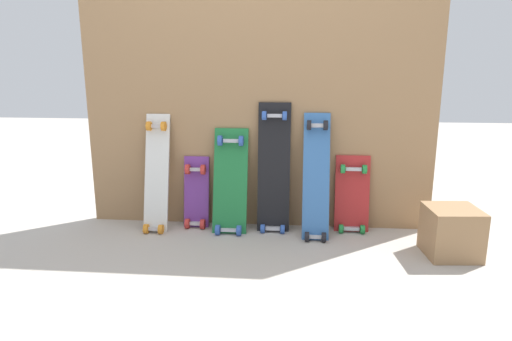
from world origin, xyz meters
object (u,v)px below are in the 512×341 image
object	(u,v)px
wooden_crate	(451,232)
skateboard_green	(230,185)
skateboard_white	(156,178)
skateboard_blue	(316,181)
skateboard_purple	(196,196)
skateboard_red	(352,199)
skateboard_black	(274,172)

from	to	relation	value
wooden_crate	skateboard_green	bearing A→B (deg)	167.28
skateboard_white	wooden_crate	size ratio (longest dim) A/B	2.89
skateboard_blue	wooden_crate	bearing A→B (deg)	-19.15
skateboard_purple	skateboard_blue	distance (m)	0.85
skateboard_white	skateboard_red	size ratio (longest dim) A/B	1.46
skateboard_purple	skateboard_red	distance (m)	1.09
skateboard_green	wooden_crate	size ratio (longest dim) A/B	2.57
skateboard_white	skateboard_green	world-z (taller)	skateboard_white
skateboard_white	wooden_crate	distance (m)	1.94
skateboard_black	skateboard_red	world-z (taller)	skateboard_black
skateboard_green	skateboard_red	xyz separation A→B (m)	(0.84, 0.06, -0.09)
skateboard_green	skateboard_black	xyz separation A→B (m)	(0.30, 0.04, 0.09)
skateboard_purple	skateboard_black	bearing A→B (deg)	-1.16
skateboard_purple	skateboard_black	size ratio (longest dim) A/B	0.59
skateboard_blue	skateboard_red	bearing A→B (deg)	20.31
skateboard_green	skateboard_blue	xyz separation A→B (m)	(0.58, -0.03, 0.05)
wooden_crate	skateboard_blue	bearing A→B (deg)	160.85
skateboard_white	skateboard_red	xyz separation A→B (m)	(1.35, 0.07, -0.14)
skateboard_black	skateboard_blue	xyz separation A→B (m)	(0.29, -0.07, -0.03)
skateboard_blue	skateboard_red	xyz separation A→B (m)	(0.25, 0.09, -0.14)
skateboard_red	skateboard_green	bearing A→B (deg)	-175.90
skateboard_black	wooden_crate	size ratio (longest dim) A/B	3.17
skateboard_green	skateboard_red	size ratio (longest dim) A/B	1.30
skateboard_white	skateboard_blue	size ratio (longest dim) A/B	0.98
skateboard_white	skateboard_green	distance (m)	0.52
skateboard_purple	wooden_crate	xyz separation A→B (m)	(1.64, -0.36, -0.07)
skateboard_white	skateboard_green	bearing A→B (deg)	0.88
skateboard_purple	wooden_crate	distance (m)	1.68
skateboard_white	wooden_crate	bearing A→B (deg)	-9.12
skateboard_white	skateboard_black	xyz separation A→B (m)	(0.81, 0.05, 0.04)
skateboard_black	skateboard_blue	size ratio (longest dim) A/B	1.07
skateboard_green	wooden_crate	world-z (taller)	skateboard_green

